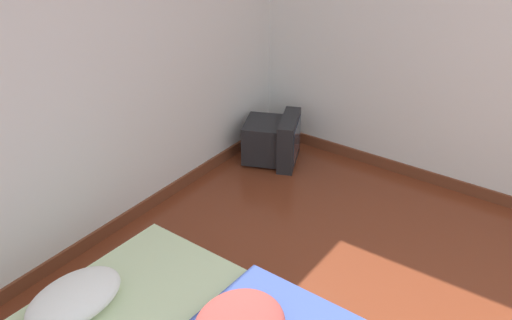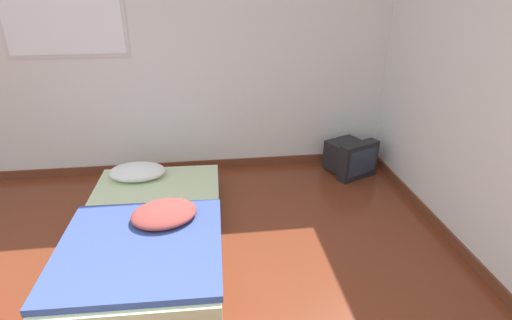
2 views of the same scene
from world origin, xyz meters
name	(u,v)px [view 1 (image 1 of 2)]	position (x,y,z in m)	size (l,w,h in m)	color
crt_tv	(274,140)	(2.12, 2.52, 0.19)	(0.53, 0.54, 0.39)	black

